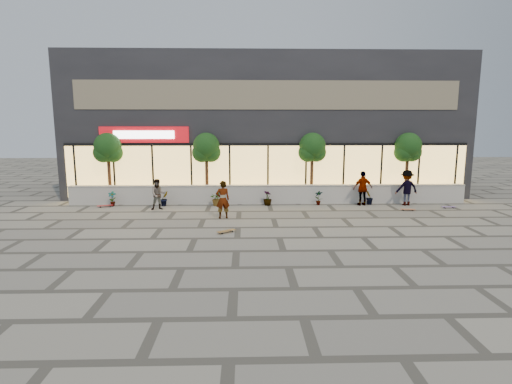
{
  "coord_description": "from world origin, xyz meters",
  "views": [
    {
      "loc": [
        -1.31,
        -14.92,
        4.28
      ],
      "look_at": [
        -0.82,
        3.07,
        1.3
      ],
      "focal_mm": 28.0,
      "sensor_mm": 36.0,
      "label": 1
    }
  ],
  "objects_px": {
    "tree_mideast": "(312,149)",
    "skater_right_far": "(407,188)",
    "skateboard_right_near": "(408,209)",
    "skateboard_right_far": "(449,207)",
    "skater_right_near": "(363,188)",
    "skateboard_center": "(226,231)",
    "skater_center": "(223,200)",
    "skater_left": "(158,194)",
    "tree_east": "(408,149)",
    "skateboard_left": "(105,206)",
    "tree_midwest": "(206,149)",
    "tree_west": "(108,149)"
  },
  "relations": [
    {
      "from": "skater_center",
      "to": "skater_right_near",
      "type": "xyz_separation_m",
      "value": [
        7.44,
        2.88,
        0.05
      ]
    },
    {
      "from": "tree_mideast",
      "to": "tree_east",
      "type": "distance_m",
      "value": 5.5
    },
    {
      "from": "skater_right_far",
      "to": "skater_right_near",
      "type": "bearing_deg",
      "value": -6.89
    },
    {
      "from": "tree_mideast",
      "to": "skater_right_far",
      "type": "height_order",
      "value": "tree_mideast"
    },
    {
      "from": "skater_center",
      "to": "skateboard_left",
      "type": "distance_m",
      "value": 7.06
    },
    {
      "from": "skateboard_left",
      "to": "skateboard_right_far",
      "type": "bearing_deg",
      "value": -24.55
    },
    {
      "from": "tree_midwest",
      "to": "skateboard_center",
      "type": "bearing_deg",
      "value": -78.51
    },
    {
      "from": "skateboard_right_near",
      "to": "skateboard_right_far",
      "type": "distance_m",
      "value": 2.49
    },
    {
      "from": "tree_west",
      "to": "skater_right_far",
      "type": "height_order",
      "value": "tree_west"
    },
    {
      "from": "tree_west",
      "to": "skateboard_left",
      "type": "xyz_separation_m",
      "value": [
        0.19,
        -1.5,
        -2.9
      ]
    },
    {
      "from": "skater_left",
      "to": "skater_right_near",
      "type": "bearing_deg",
      "value": -10.86
    },
    {
      "from": "skater_center",
      "to": "skater_left",
      "type": "xyz_separation_m",
      "value": [
        -3.44,
        2.03,
        -0.09
      ]
    },
    {
      "from": "tree_midwest",
      "to": "skateboard_right_far",
      "type": "height_order",
      "value": "tree_midwest"
    },
    {
      "from": "tree_west",
      "to": "skater_right_near",
      "type": "bearing_deg",
      "value": -5.68
    },
    {
      "from": "skater_right_far",
      "to": "skateboard_right_far",
      "type": "height_order",
      "value": "skater_right_far"
    },
    {
      "from": "skater_right_near",
      "to": "skateboard_right_far",
      "type": "relative_size",
      "value": 2.58
    },
    {
      "from": "skater_left",
      "to": "skateboard_center",
      "type": "relative_size",
      "value": 2.03
    },
    {
      "from": "tree_west",
      "to": "skateboard_left",
      "type": "relative_size",
      "value": 4.68
    },
    {
      "from": "tree_mideast",
      "to": "skater_center",
      "type": "xyz_separation_m",
      "value": [
        -4.87,
        -4.28,
        -2.1
      ]
    },
    {
      "from": "skater_right_far",
      "to": "skateboard_left",
      "type": "xyz_separation_m",
      "value": [
        -16.29,
        -0.1,
        -0.88
      ]
    },
    {
      "from": "skater_right_far",
      "to": "skateboard_right_far",
      "type": "relative_size",
      "value": 2.64
    },
    {
      "from": "tree_midwest",
      "to": "skateboard_center",
      "type": "height_order",
      "value": "tree_midwest"
    },
    {
      "from": "skateboard_right_near",
      "to": "skateboard_left",
      "type": "bearing_deg",
      "value": -173.73
    },
    {
      "from": "skater_left",
      "to": "skateboard_center",
      "type": "distance_m",
      "value": 6.0
    },
    {
      "from": "tree_west",
      "to": "tree_midwest",
      "type": "xyz_separation_m",
      "value": [
        5.5,
        0.0,
        0.0
      ]
    },
    {
      "from": "skateboard_left",
      "to": "skateboard_right_far",
      "type": "height_order",
      "value": "skateboard_left"
    },
    {
      "from": "tree_west",
      "to": "skateboard_right_near",
      "type": "xyz_separation_m",
      "value": [
        16.0,
        -2.88,
        -2.91
      ]
    },
    {
      "from": "tree_mideast",
      "to": "skateboard_center",
      "type": "distance_m",
      "value": 8.79
    },
    {
      "from": "tree_east",
      "to": "skater_center",
      "type": "relative_size",
      "value": 2.2
    },
    {
      "from": "skater_center",
      "to": "skateboard_center",
      "type": "relative_size",
      "value": 2.26
    },
    {
      "from": "skater_right_near",
      "to": "skateboard_right_near",
      "type": "bearing_deg",
      "value": 132.42
    },
    {
      "from": "skater_center",
      "to": "skater_left",
      "type": "distance_m",
      "value": 3.99
    },
    {
      "from": "skateboard_left",
      "to": "skateboard_right_near",
      "type": "relative_size",
      "value": 1.1
    },
    {
      "from": "skateboard_center",
      "to": "skateboard_right_far",
      "type": "distance_m",
      "value": 12.4
    },
    {
      "from": "tree_west",
      "to": "skater_right_near",
      "type": "distance_m",
      "value": 14.29
    },
    {
      "from": "tree_east",
      "to": "skater_center",
      "type": "height_order",
      "value": "tree_east"
    },
    {
      "from": "skater_left",
      "to": "skater_right_near",
      "type": "distance_m",
      "value": 10.91
    },
    {
      "from": "tree_mideast",
      "to": "tree_east",
      "type": "relative_size",
      "value": 1.0
    },
    {
      "from": "skater_right_near",
      "to": "skateboard_right_near",
      "type": "distance_m",
      "value": 2.58
    },
    {
      "from": "tree_east",
      "to": "skater_right_near",
      "type": "distance_m",
      "value": 3.83
    },
    {
      "from": "skater_center",
      "to": "skater_right_far",
      "type": "bearing_deg",
      "value": -177.06
    },
    {
      "from": "skateboard_center",
      "to": "skater_center",
      "type": "bearing_deg",
      "value": 59.7
    },
    {
      "from": "tree_east",
      "to": "skateboard_left",
      "type": "relative_size",
      "value": 4.68
    },
    {
      "from": "tree_midwest",
      "to": "skater_right_far",
      "type": "bearing_deg",
      "value": -7.27
    },
    {
      "from": "tree_mideast",
      "to": "tree_east",
      "type": "height_order",
      "value": "same"
    },
    {
      "from": "tree_west",
      "to": "tree_mideast",
      "type": "relative_size",
      "value": 1.0
    },
    {
      "from": "skater_right_far",
      "to": "skateboard_center",
      "type": "xyz_separation_m",
      "value": [
        -9.58,
        -5.5,
        -0.88
      ]
    },
    {
      "from": "skater_center",
      "to": "skateboard_right_near",
      "type": "distance_m",
      "value": 9.51
    },
    {
      "from": "tree_midwest",
      "to": "skater_center",
      "type": "height_order",
      "value": "tree_midwest"
    },
    {
      "from": "skater_left",
      "to": "skateboard_center",
      "type": "bearing_deg",
      "value": -66.78
    }
  ]
}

